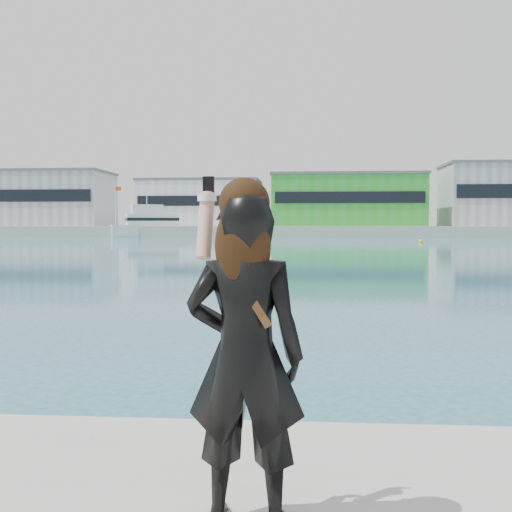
{
  "coord_description": "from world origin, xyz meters",
  "views": [
    {
      "loc": [
        -0.18,
        -3.79,
        2.29
      ],
      "look_at": [
        -0.48,
        0.07,
        2.1
      ],
      "focal_mm": 45.0,
      "sensor_mm": 36.0,
      "label": 1
    }
  ],
  "objects_px": {
    "buoy_near": "(421,242)",
    "motor_yacht": "(154,225)",
    "buoy_far": "(209,243)",
    "woman": "(245,346)"
  },
  "relations": [
    {
      "from": "buoy_far",
      "to": "woman",
      "type": "height_order",
      "value": "woman"
    },
    {
      "from": "motor_yacht",
      "to": "buoy_far",
      "type": "relative_size",
      "value": 34.61
    },
    {
      "from": "motor_yacht",
      "to": "buoy_near",
      "type": "bearing_deg",
      "value": -60.54
    },
    {
      "from": "motor_yacht",
      "to": "woman",
      "type": "relative_size",
      "value": 9.94
    },
    {
      "from": "woman",
      "to": "motor_yacht",
      "type": "bearing_deg",
      "value": -73.36
    },
    {
      "from": "buoy_far",
      "to": "woman",
      "type": "distance_m",
      "value": 76.9
    },
    {
      "from": "buoy_near",
      "to": "motor_yacht",
      "type": "bearing_deg",
      "value": 141.8
    },
    {
      "from": "buoy_near",
      "to": "buoy_far",
      "type": "height_order",
      "value": "same"
    },
    {
      "from": "motor_yacht",
      "to": "buoy_near",
      "type": "xyz_separation_m",
      "value": [
        42.77,
        -33.66,
        -2.2
      ]
    },
    {
      "from": "buoy_near",
      "to": "buoy_far",
      "type": "distance_m",
      "value": 27.14
    }
  ]
}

